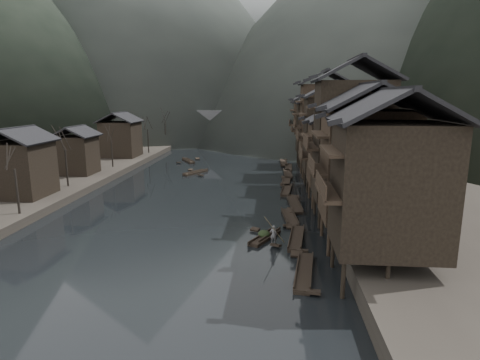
# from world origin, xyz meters

# --- Properties ---
(water) EXTENTS (300.00, 300.00, 0.00)m
(water) POSITION_xyz_m (0.00, 0.00, 0.00)
(water) COLOR black
(water) RESTS_ON ground
(right_bank) EXTENTS (40.00, 200.00, 1.80)m
(right_bank) POSITION_xyz_m (35.00, 40.00, 0.90)
(right_bank) COLOR #2D2823
(right_bank) RESTS_ON ground
(left_bank) EXTENTS (40.00, 200.00, 1.20)m
(left_bank) POSITION_xyz_m (-35.00, 40.00, 0.60)
(left_bank) COLOR #2D2823
(left_bank) RESTS_ON ground
(stilt_houses) EXTENTS (9.00, 67.60, 16.91)m
(stilt_houses) POSITION_xyz_m (17.28, 19.32, 9.12)
(stilt_houses) COLOR black
(stilt_houses) RESTS_ON ground
(left_houses) EXTENTS (8.10, 53.20, 8.73)m
(left_houses) POSITION_xyz_m (-20.50, 20.12, 5.66)
(left_houses) COLOR black
(left_houses) RESTS_ON left_bank
(bare_trees) EXTENTS (3.72, 73.88, 7.44)m
(bare_trees) POSITION_xyz_m (-17.00, 26.89, 6.37)
(bare_trees) COLOR black
(bare_trees) RESTS_ON left_bank
(moored_sampans) EXTENTS (2.65, 75.24, 0.47)m
(moored_sampans) POSITION_xyz_m (11.78, 27.82, 0.20)
(moored_sampans) COLOR black
(moored_sampans) RESTS_ON water
(midriver_boats) EXTENTS (7.53, 17.92, 0.45)m
(midriver_boats) POSITION_xyz_m (-5.41, 36.75, 0.20)
(midriver_boats) COLOR black
(midriver_boats) RESTS_ON water
(stone_bridge) EXTENTS (40.00, 6.00, 9.00)m
(stone_bridge) POSITION_xyz_m (-0.00, 72.00, 5.11)
(stone_bridge) COLOR #4C4C4F
(stone_bridge) RESTS_ON ground
(hills) EXTENTS (320.00, 380.00, 111.60)m
(hills) POSITION_xyz_m (5.22, 165.81, 52.00)
(hills) COLOR black
(hills) RESTS_ON ground
(hero_sampan) EXTENTS (2.99, 4.86, 0.44)m
(hero_sampan) POSITION_xyz_m (8.93, 0.08, 0.20)
(hero_sampan) COLOR black
(hero_sampan) RESTS_ON water
(cargo_heap) EXTENTS (1.10, 1.44, 0.66)m
(cargo_heap) POSITION_xyz_m (8.83, 0.28, 0.77)
(cargo_heap) COLOR black
(cargo_heap) RESTS_ON hero_sampan
(boatman) EXTENTS (0.67, 0.51, 1.65)m
(boatman) POSITION_xyz_m (9.71, -1.49, 1.26)
(boatman) COLOR slate
(boatman) RESTS_ON hero_sampan
(bamboo_pole) EXTENTS (2.03, 2.37, 3.37)m
(bamboo_pole) POSITION_xyz_m (9.91, -1.49, 3.77)
(bamboo_pole) COLOR #8C7A51
(bamboo_pole) RESTS_ON boatman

